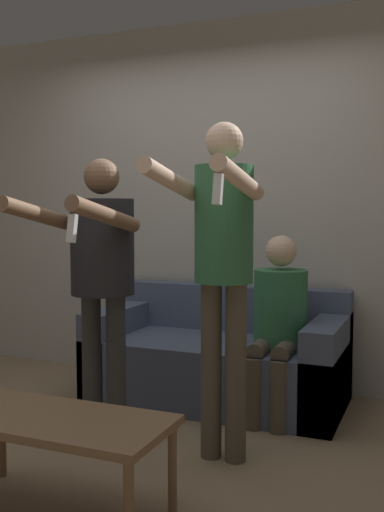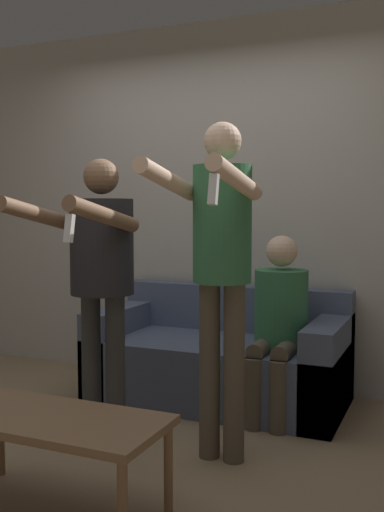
{
  "view_description": "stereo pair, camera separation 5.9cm",
  "coord_description": "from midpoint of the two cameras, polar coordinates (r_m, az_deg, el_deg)",
  "views": [
    {
      "loc": [
        1.58,
        -2.66,
        1.31
      ],
      "look_at": [
        0.2,
        0.66,
        1.03
      ],
      "focal_mm": 42.0,
      "sensor_mm": 36.0,
      "label": 1
    },
    {
      "loc": [
        1.64,
        -2.64,
        1.31
      ],
      "look_at": [
        0.2,
        0.66,
        1.03
      ],
      "focal_mm": 42.0,
      "sensor_mm": 36.0,
      "label": 2
    }
  ],
  "objects": [
    {
      "name": "ground_plane",
      "position": [
        3.36,
        -7.58,
        -18.46
      ],
      "size": [
        14.0,
        14.0,
        0.0
      ],
      "primitive_type": "plane",
      "color": "#937A5B"
    },
    {
      "name": "wall_back",
      "position": [
        4.54,
        2.7,
        4.99
      ],
      "size": [
        6.4,
        0.06,
        2.7
      ],
      "color": "#B7B2A8",
      "rests_on": "ground_plane"
    },
    {
      "name": "couch",
      "position": [
        4.17,
        3.04,
        -9.95
      ],
      "size": [
        1.69,
        0.84,
        0.76
      ],
      "color": "#4C5670",
      "rests_on": "ground_plane"
    },
    {
      "name": "person_standing_left",
      "position": [
        3.36,
        -8.27,
        -0.7
      ],
      "size": [
        0.47,
        0.79,
        1.59
      ],
      "color": "#383838",
      "rests_on": "ground_plane"
    },
    {
      "name": "person_standing_right",
      "position": [
        3.04,
        3.29,
        0.41
      ],
      "size": [
        0.42,
        0.74,
        1.75
      ],
      "color": "brown",
      "rests_on": "ground_plane"
    },
    {
      "name": "person_seated",
      "position": [
        3.8,
        8.69,
        -5.83
      ],
      "size": [
        0.34,
        0.54,
        1.15
      ],
      "color": "brown",
      "rests_on": "ground_plane"
    },
    {
      "name": "coffee_table",
      "position": [
        2.73,
        -12.56,
        -15.53
      ],
      "size": [
        1.0,
        0.47,
        0.42
      ],
      "color": "#846042",
      "rests_on": "ground_plane"
    }
  ]
}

